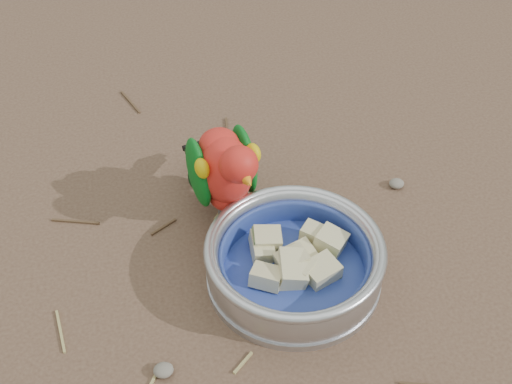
{
  "coord_description": "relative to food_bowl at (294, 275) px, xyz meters",
  "views": [
    {
      "loc": [
        -0.09,
        -0.53,
        0.69
      ],
      "look_at": [
        0.03,
        0.11,
        0.08
      ],
      "focal_mm": 50.0,
      "sensor_mm": 36.0,
      "label": 1
    }
  ],
  "objects": [
    {
      "name": "fruit_wedges",
      "position": [
        -0.0,
        0.0,
        0.02
      ],
      "size": [
        0.13,
        0.13,
        0.03
      ],
      "primitive_type": null,
      "color": "#C6BD8B",
      "rests_on": "food_bowl"
    },
    {
      "name": "ground_debris",
      "position": [
        -0.06,
        0.06,
        -0.01
      ],
      "size": [
        0.9,
        0.8,
        0.01
      ],
      "primitive_type": null,
      "color": "#9E9056",
      "rests_on": "ground"
    },
    {
      "name": "ground",
      "position": [
        -0.06,
        -0.02,
        -0.01
      ],
      "size": [
        60.0,
        60.0,
        0.0
      ],
      "primitive_type": "plane",
      "color": "brown"
    },
    {
      "name": "food_bowl",
      "position": [
        0.0,
        0.0,
        0.0
      ],
      "size": [
        0.22,
        0.22,
        0.02
      ],
      "primitive_type": "cylinder",
      "color": "#B2B2BA",
      "rests_on": "ground"
    },
    {
      "name": "lory_parrot",
      "position": [
        -0.06,
        0.12,
        0.07
      ],
      "size": [
        0.13,
        0.2,
        0.15
      ],
      "primitive_type": null,
      "rotation": [
        0.0,
        0.0,
        -2.9
      ],
      "color": "red",
      "rests_on": "ground"
    },
    {
      "name": "bowl_wall",
      "position": [
        0.0,
        0.0,
        0.03
      ],
      "size": [
        0.22,
        0.22,
        0.04
      ],
      "primitive_type": null,
      "color": "#B2B2BA",
      "rests_on": "food_bowl"
    }
  ]
}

